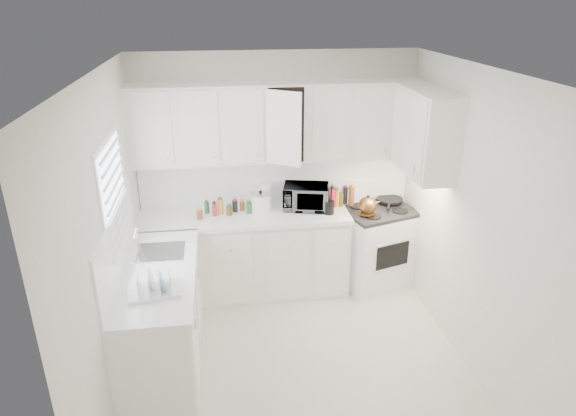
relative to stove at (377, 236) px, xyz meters
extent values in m
plane|color=beige|center=(-1.10, -1.31, -0.59)|extent=(3.20, 3.20, 0.00)
plane|color=white|center=(-1.10, -1.31, 2.01)|extent=(3.20, 3.20, 0.00)
plane|color=silver|center=(-1.10, 0.29, 0.71)|extent=(3.00, 0.00, 3.00)
plane|color=silver|center=(-1.10, -2.91, 0.71)|extent=(3.00, 0.00, 3.00)
plane|color=silver|center=(-2.60, -1.31, 0.71)|extent=(0.00, 3.20, 3.20)
plane|color=silver|center=(0.40, -1.31, 0.71)|extent=(0.00, 3.20, 3.20)
cube|color=white|center=(-1.49, -0.02, 0.34)|extent=(2.24, 0.64, 0.05)
cube|color=white|center=(-2.29, -1.11, 0.34)|extent=(0.64, 1.62, 0.05)
cube|color=white|center=(-1.10, 0.28, 0.64)|extent=(2.98, 0.02, 0.55)
cube|color=white|center=(-2.59, -1.11, 0.64)|extent=(0.02, 1.60, 0.55)
imported|color=gray|center=(-0.81, 0.06, 0.53)|extent=(0.53, 0.36, 0.33)
cylinder|color=white|center=(-1.22, 0.19, 0.50)|extent=(0.12, 0.12, 0.27)
cylinder|color=brown|center=(-1.95, 0.11, 0.43)|extent=(0.06, 0.06, 0.13)
cylinder|color=#246E36|center=(-1.87, 0.02, 0.43)|extent=(0.06, 0.06, 0.13)
cylinder|color=red|center=(-1.80, 0.11, 0.43)|extent=(0.06, 0.06, 0.13)
cylinder|color=orange|center=(-1.72, 0.02, 0.43)|extent=(0.06, 0.06, 0.13)
cylinder|color=brown|center=(-1.65, 0.11, 0.43)|extent=(0.06, 0.06, 0.13)
cylinder|color=black|center=(-1.57, 0.02, 0.43)|extent=(0.06, 0.06, 0.13)
cylinder|color=brown|center=(-1.50, 0.11, 0.43)|extent=(0.06, 0.06, 0.13)
cylinder|color=#246E36|center=(-1.42, 0.02, 0.43)|extent=(0.06, 0.06, 0.13)
cylinder|color=red|center=(-0.52, 0.15, 0.46)|extent=(0.06, 0.06, 0.19)
cylinder|color=orange|center=(-0.46, 0.09, 0.46)|extent=(0.06, 0.06, 0.19)
cylinder|color=brown|center=(-0.41, 0.15, 0.46)|extent=(0.06, 0.06, 0.19)
cylinder|color=black|center=(-0.35, 0.09, 0.46)|extent=(0.06, 0.06, 0.19)
cylinder|color=brown|center=(-0.30, 0.15, 0.46)|extent=(0.06, 0.06, 0.19)
camera|label=1|loc=(-1.71, -4.99, 2.52)|focal=31.72mm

